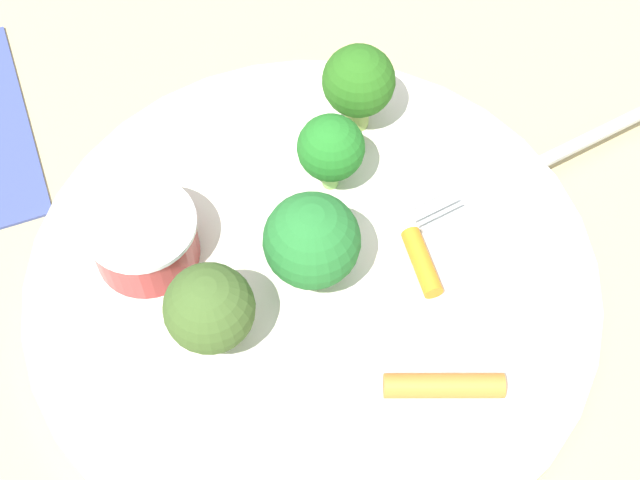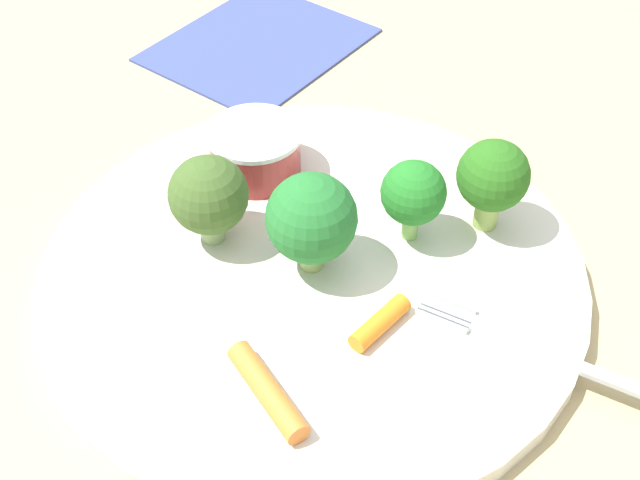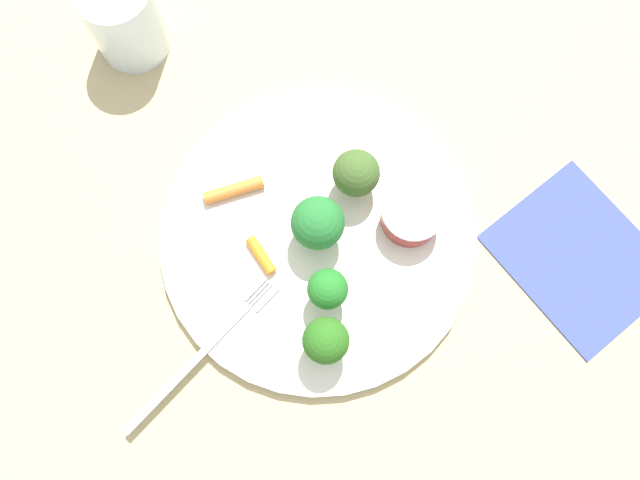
% 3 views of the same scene
% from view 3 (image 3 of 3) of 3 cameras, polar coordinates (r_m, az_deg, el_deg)
% --- Properties ---
extents(ground_plane, '(2.40, 2.40, 0.00)m').
position_cam_3_polar(ground_plane, '(0.61, -0.19, 0.26)').
color(ground_plane, tan).
extents(plate, '(0.29, 0.29, 0.01)m').
position_cam_3_polar(plate, '(0.60, -0.19, 0.41)').
color(plate, silver).
rests_on(plate, ground_plane).
extents(sauce_cup, '(0.06, 0.06, 0.03)m').
position_cam_3_polar(sauce_cup, '(0.59, 8.10, 2.20)').
color(sauce_cup, maroon).
rests_on(sauce_cup, plate).
extents(broccoli_floret_0, '(0.05, 0.05, 0.06)m').
position_cam_3_polar(broccoli_floret_0, '(0.56, -0.38, 1.18)').
color(broccoli_floret_0, '#92B164').
rests_on(broccoli_floret_0, plate).
extents(broccoli_floret_1, '(0.04, 0.04, 0.05)m').
position_cam_3_polar(broccoli_floret_1, '(0.55, 0.68, -4.37)').
color(broccoli_floret_1, '#84BE5E').
rests_on(broccoli_floret_1, plate).
extents(broccoli_floret_2, '(0.04, 0.04, 0.05)m').
position_cam_3_polar(broccoli_floret_2, '(0.58, 2.95, 6.11)').
color(broccoli_floret_2, '#8DA86A').
rests_on(broccoli_floret_2, plate).
extents(broccoli_floret_3, '(0.04, 0.04, 0.06)m').
position_cam_3_polar(broccoli_floret_3, '(0.54, 0.52, -8.91)').
color(broccoli_floret_3, '#9AB859').
rests_on(broccoli_floret_3, plate).
extents(carrot_stick_0, '(0.05, 0.04, 0.01)m').
position_cam_3_polar(carrot_stick_0, '(0.61, -7.65, 4.42)').
color(carrot_stick_0, orange).
rests_on(carrot_stick_0, plate).
extents(carrot_stick_1, '(0.02, 0.04, 0.01)m').
position_cam_3_polar(carrot_stick_1, '(0.59, -5.26, -1.36)').
color(carrot_stick_1, orange).
rests_on(carrot_stick_1, plate).
extents(fork, '(0.18, 0.03, 0.00)m').
position_cam_3_polar(fork, '(0.58, -10.31, -9.74)').
color(fork, '#B3B9BC').
rests_on(fork, plate).
extents(drinking_glass, '(0.07, 0.07, 0.08)m').
position_cam_3_polar(drinking_glass, '(0.68, -16.97, 18.29)').
color(drinking_glass, silver).
rests_on(drinking_glass, ground_plane).
extents(napkin, '(0.16, 0.18, 0.00)m').
position_cam_3_polar(napkin, '(0.65, 22.02, -1.39)').
color(napkin, '#3A4888').
rests_on(napkin, ground_plane).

